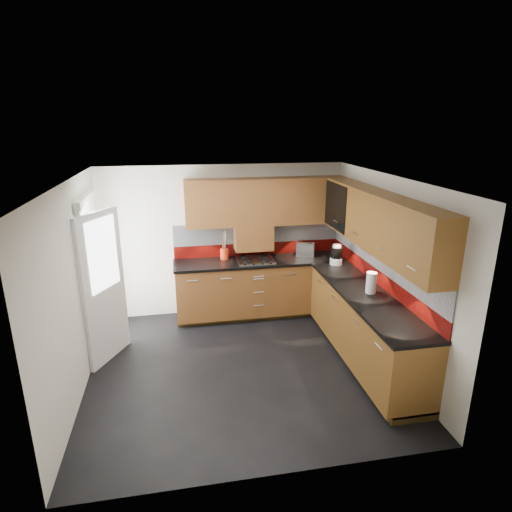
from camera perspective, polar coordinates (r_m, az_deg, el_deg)
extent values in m
cube|color=black|center=(5.71, -1.91, -14.64)|extent=(4.00, 3.80, 0.02)
cube|color=white|center=(4.86, -2.21, 10.69)|extent=(4.00, 3.80, 0.10)
cube|color=silver|center=(6.90, -4.32, 2.16)|extent=(4.00, 0.08, 2.64)
cube|color=silver|center=(3.53, 2.54, -13.73)|extent=(4.00, 0.08, 2.64)
cube|color=silver|center=(5.26, -23.48, -4.32)|extent=(0.08, 3.80, 2.64)
cube|color=silver|center=(5.76, 17.43, -1.81)|extent=(0.08, 3.80, 2.64)
cube|color=brown|center=(6.89, 0.69, -4.18)|extent=(2.70, 0.60, 0.95)
cube|color=brown|center=(5.81, 14.21, -9.13)|extent=(0.60, 2.60, 0.95)
cube|color=#3A2A10|center=(7.09, 0.63, -7.28)|extent=(2.70, 0.54, 0.10)
cube|color=#3A2A10|center=(6.02, 14.17, -12.71)|extent=(0.54, 2.60, 0.10)
cube|color=black|center=(6.73, 0.64, -0.69)|extent=(2.72, 0.62, 0.04)
cube|color=black|center=(5.60, 14.54, -5.16)|extent=(0.62, 2.60, 0.04)
cube|color=maroon|center=(6.97, 0.25, 1.01)|extent=(2.70, 0.02, 0.20)
cube|color=#B8BCC2|center=(6.90, 0.25, 3.15)|extent=(2.70, 0.02, 0.34)
cube|color=maroon|center=(5.95, 15.97, -2.67)|extent=(0.02, 3.20, 0.20)
cube|color=#B8BCC2|center=(5.87, 16.19, -0.20)|extent=(0.02, 3.20, 0.34)
cube|color=brown|center=(6.66, 1.36, 7.29)|extent=(2.50, 0.33, 0.72)
cube|color=brown|center=(5.52, 15.98, 4.44)|extent=(0.33, 2.87, 0.72)
cube|color=silver|center=(6.50, 0.37, 5.15)|extent=(1.80, 0.01, 0.16)
cube|color=silver|center=(5.47, 14.29, 2.17)|extent=(0.01, 2.00, 0.16)
cube|color=brown|center=(6.74, -0.34, 2.55)|extent=(0.60, 0.33, 0.40)
cube|color=black|center=(6.38, 10.51, 6.54)|extent=(0.01, 0.80, 0.66)
cube|color=#FFD18C|center=(6.50, 13.07, 6.57)|extent=(0.01, 0.76, 0.64)
cube|color=black|center=(6.44, 11.97, 6.73)|extent=(0.29, 0.76, 0.01)
cylinder|color=black|center=(6.20, 12.90, 7.19)|extent=(0.07, 0.07, 0.16)
cylinder|color=black|center=(6.33, 12.37, 7.45)|extent=(0.07, 0.07, 0.16)
cylinder|color=white|center=(6.47, 11.86, 7.69)|extent=(0.07, 0.07, 0.16)
cylinder|color=black|center=(6.60, 11.37, 7.92)|extent=(0.07, 0.07, 0.16)
cube|color=white|center=(6.13, -20.81, -2.76)|extent=(0.06, 0.95, 2.04)
cube|color=white|center=(5.78, -19.60, -4.05)|extent=(0.42, 0.73, 1.98)
cube|color=white|center=(5.64, -19.77, 0.22)|extent=(0.28, 0.50, 0.90)
cube|color=silver|center=(6.69, -0.10, -0.52)|extent=(0.58, 0.50, 0.02)
torus|color=black|center=(6.55, -1.19, -0.71)|extent=(0.13, 0.13, 0.02)
torus|color=black|center=(6.60, 1.36, -0.56)|extent=(0.13, 0.13, 0.02)
torus|color=black|center=(6.77, -1.52, -0.08)|extent=(0.13, 0.13, 0.02)
torus|color=black|center=(6.82, 0.95, 0.06)|extent=(0.13, 0.13, 0.02)
cube|color=black|center=(6.47, 0.28, -1.08)|extent=(0.44, 0.04, 0.02)
cylinder|color=red|center=(6.76, -4.24, 0.26)|extent=(0.13, 0.13, 0.16)
cylinder|color=brown|center=(6.73, -4.26, 1.95)|extent=(0.06, 0.03, 0.32)
cylinder|color=brown|center=(6.73, -4.18, 1.85)|extent=(0.05, 0.04, 0.30)
cylinder|color=brown|center=(6.72, -4.32, 2.03)|extent=(0.07, 0.02, 0.35)
cylinder|color=brown|center=(6.72, -4.12, 1.75)|extent=(0.03, 0.05, 0.28)
cylinder|color=brown|center=(6.72, -4.42, 1.88)|extent=(0.05, 0.04, 0.31)
cube|color=silver|center=(6.96, 6.60, 0.86)|extent=(0.33, 0.27, 0.20)
cube|color=black|center=(6.93, 6.63, 1.68)|extent=(0.21, 0.10, 0.01)
cube|color=black|center=(6.97, 6.52, 1.78)|extent=(0.21, 0.10, 0.01)
cylinder|color=white|center=(6.63, 10.63, -0.65)|extent=(0.19, 0.19, 0.10)
cylinder|color=black|center=(6.58, 10.69, 0.47)|extent=(0.18, 0.18, 0.17)
cylinder|color=white|center=(6.55, 10.74, 1.34)|extent=(0.13, 0.13, 0.04)
cylinder|color=white|center=(5.61, 15.12, -3.47)|extent=(0.13, 0.13, 0.27)
cube|color=red|center=(6.64, 10.64, -1.01)|extent=(0.15, 0.14, 0.01)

